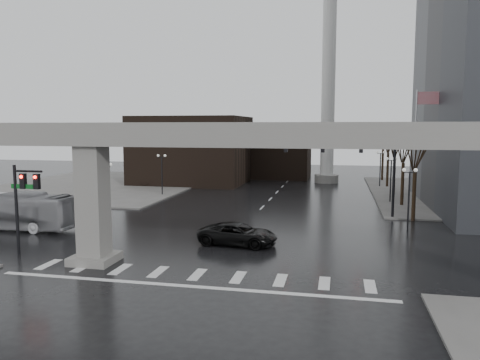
# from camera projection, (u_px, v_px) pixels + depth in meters

# --- Properties ---
(ground) EXTENTS (160.00, 160.00, 0.00)m
(ground) POSITION_uv_depth(u_px,v_px,m) (202.00, 269.00, 27.84)
(ground) COLOR black
(ground) RESTS_ON ground
(sidewalk_nw) EXTENTS (28.00, 36.00, 0.15)m
(sidewalk_nw) POSITION_uv_depth(u_px,v_px,m) (102.00, 185.00, 68.19)
(sidewalk_nw) COLOR slate
(sidewalk_nw) RESTS_ON ground
(elevated_guideway) EXTENTS (48.00, 2.60, 8.70)m
(elevated_guideway) POSITION_uv_depth(u_px,v_px,m) (222.00, 154.00, 26.80)
(elevated_guideway) COLOR gray
(elevated_guideway) RESTS_ON ground
(building_far_left) EXTENTS (16.00, 14.00, 10.00)m
(building_far_left) POSITION_uv_depth(u_px,v_px,m) (193.00, 150.00, 70.99)
(building_far_left) COLOR black
(building_far_left) RESTS_ON ground
(building_far_mid) EXTENTS (10.00, 10.00, 8.00)m
(building_far_mid) POSITION_uv_depth(u_px,v_px,m) (279.00, 154.00, 78.34)
(building_far_mid) COLOR black
(building_far_mid) RESTS_ON ground
(smokestack) EXTENTS (3.60, 3.60, 30.00)m
(smokestack) POSITION_uv_depth(u_px,v_px,m) (328.00, 94.00, 69.80)
(smokestack) COLOR silver
(smokestack) RESTS_ON ground
(signal_mast_arm) EXTENTS (12.12, 0.43, 8.00)m
(signal_mast_arm) POSITION_uv_depth(u_px,v_px,m) (352.00, 155.00, 43.59)
(signal_mast_arm) COLOR black
(signal_mast_arm) RESTS_ON ground
(signal_left_pole) EXTENTS (2.30, 0.30, 6.00)m
(signal_left_pole) POSITION_uv_depth(u_px,v_px,m) (23.00, 194.00, 30.40)
(signal_left_pole) COLOR black
(signal_left_pole) RESTS_ON ground
(flagpole_assembly) EXTENTS (2.06, 0.12, 12.00)m
(flagpole_assembly) POSITION_uv_depth(u_px,v_px,m) (418.00, 136.00, 45.21)
(flagpole_assembly) COLOR silver
(flagpole_assembly) RESTS_ON ground
(lamp_right_0) EXTENTS (1.22, 0.32, 5.11)m
(lamp_right_0) POSITION_uv_depth(u_px,v_px,m) (409.00, 188.00, 38.26)
(lamp_right_0) COLOR black
(lamp_right_0) RESTS_ON ground
(lamp_right_1) EXTENTS (1.22, 0.32, 5.11)m
(lamp_right_1) POSITION_uv_depth(u_px,v_px,m) (391.00, 172.00, 51.87)
(lamp_right_1) COLOR black
(lamp_right_1) RESTS_ON ground
(lamp_right_2) EXTENTS (1.22, 0.32, 5.11)m
(lamp_right_2) POSITION_uv_depth(u_px,v_px,m) (380.00, 163.00, 65.48)
(lamp_right_2) COLOR black
(lamp_right_2) RESTS_ON ground
(lamp_left_0) EXTENTS (1.22, 0.32, 5.11)m
(lamp_left_0) POSITION_uv_depth(u_px,v_px,m) (107.00, 180.00, 43.84)
(lamp_left_0) COLOR black
(lamp_left_0) RESTS_ON ground
(lamp_left_1) EXTENTS (1.22, 0.32, 5.11)m
(lamp_left_1) POSITION_uv_depth(u_px,v_px,m) (162.00, 168.00, 57.45)
(lamp_left_1) COLOR black
(lamp_left_1) RESTS_ON ground
(lamp_left_2) EXTENTS (1.22, 0.32, 5.11)m
(lamp_left_2) POSITION_uv_depth(u_px,v_px,m) (196.00, 160.00, 71.06)
(lamp_left_2) COLOR black
(lamp_left_2) RESTS_ON ground
(tree_right_0) EXTENTS (1.09, 1.58, 7.50)m
(tree_right_0) POSITION_uv_depth(u_px,v_px,m) (415.00, 190.00, 42.03)
(tree_right_0) COLOR black
(tree_right_0) RESTS_ON ground
(tree_right_1) EXTENTS (1.09, 1.61, 7.67)m
(tree_right_1) POSITION_uv_depth(u_px,v_px,m) (403.00, 180.00, 49.80)
(tree_right_1) COLOR black
(tree_right_1) RESTS_ON ground
(tree_right_2) EXTENTS (1.10, 1.63, 7.85)m
(tree_right_2) POSITION_uv_depth(u_px,v_px,m) (394.00, 172.00, 57.57)
(tree_right_2) COLOR black
(tree_right_2) RESTS_ON ground
(tree_right_3) EXTENTS (1.11, 1.66, 8.02)m
(tree_right_3) POSITION_uv_depth(u_px,v_px,m) (388.00, 166.00, 65.33)
(tree_right_3) COLOR black
(tree_right_3) RESTS_ON ground
(tree_right_4) EXTENTS (1.12, 1.69, 8.19)m
(tree_right_4) POSITION_uv_depth(u_px,v_px,m) (383.00, 162.00, 73.10)
(tree_right_4) COLOR black
(tree_right_4) RESTS_ON ground
(pickup_truck) EXTENTS (5.93, 3.20, 1.58)m
(pickup_truck) POSITION_uv_depth(u_px,v_px,m) (238.00, 234.00, 33.56)
(pickup_truck) COLOR black
(pickup_truck) RESTS_ON ground
(city_bus) EXTENTS (11.25, 3.25, 3.10)m
(city_bus) POSITION_uv_depth(u_px,v_px,m) (13.00, 211.00, 38.70)
(city_bus) COLOR #A2A1A6
(city_bus) RESTS_ON ground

